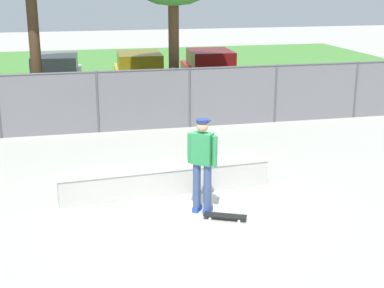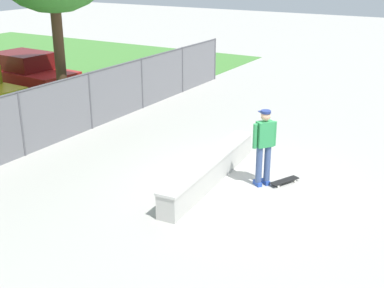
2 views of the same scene
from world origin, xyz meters
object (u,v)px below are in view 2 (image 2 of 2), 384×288
at_px(concrete_ledge, 210,170).
at_px(skateboard, 284,181).
at_px(skateboarder, 264,144).
at_px(car_red, 27,74).

bearing_deg(concrete_ledge, skateboard, -62.54).
relative_size(concrete_ledge, skateboard, 5.55).
height_order(skateboarder, car_red, skateboarder).
height_order(concrete_ledge, skateboarder, skateboarder).
bearing_deg(concrete_ledge, skateboarder, -67.21).
height_order(skateboarder, skateboard, skateboarder).
distance_m(skateboard, car_red, 12.15).
height_order(skateboard, car_red, car_red).
distance_m(concrete_ledge, skateboarder, 1.44).
xyz_separation_m(skateboarder, car_red, (3.18, 11.36, -0.19)).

